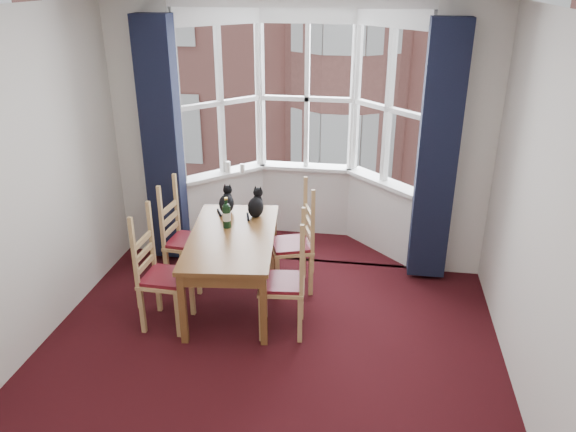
% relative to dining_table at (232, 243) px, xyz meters
% --- Properties ---
extents(floor, '(4.50, 4.50, 0.00)m').
position_rel_dining_table_xyz_m(floor, '(0.49, -1.26, -0.64)').
color(floor, black).
rests_on(floor, ground).
extents(ceiling, '(4.50, 4.50, 0.00)m').
position_rel_dining_table_xyz_m(ceiling, '(0.49, -1.26, 2.16)').
color(ceiling, white).
rests_on(ceiling, floor).
extents(wall_right, '(0.00, 4.50, 4.50)m').
position_rel_dining_table_xyz_m(wall_right, '(2.49, -1.26, 0.76)').
color(wall_right, silver).
rests_on(wall_right, floor).
extents(wall_back_pier_left, '(0.70, 0.12, 2.80)m').
position_rel_dining_table_xyz_m(wall_back_pier_left, '(-1.16, 0.99, 0.76)').
color(wall_back_pier_left, silver).
rests_on(wall_back_pier_left, floor).
extents(wall_back_pier_right, '(0.70, 0.12, 2.80)m').
position_rel_dining_table_xyz_m(wall_back_pier_right, '(2.14, 0.99, 0.76)').
color(wall_back_pier_right, silver).
rests_on(wall_back_pier_right, floor).
extents(bay_window, '(2.76, 0.94, 2.80)m').
position_rel_dining_table_xyz_m(bay_window, '(0.49, 1.49, 0.76)').
color(bay_window, white).
rests_on(bay_window, floor).
extents(curtain_left, '(0.38, 0.22, 2.60)m').
position_rel_dining_table_xyz_m(curtain_left, '(-0.93, 0.81, 0.71)').
color(curtain_left, black).
rests_on(curtain_left, floor).
extents(curtain_right, '(0.38, 0.22, 2.60)m').
position_rel_dining_table_xyz_m(curtain_right, '(1.91, 0.81, 0.71)').
color(curtain_right, black).
rests_on(curtain_right, floor).
extents(dining_table, '(0.97, 1.58, 0.72)m').
position_rel_dining_table_xyz_m(dining_table, '(0.00, 0.00, 0.00)').
color(dining_table, brown).
rests_on(dining_table, floor).
extents(chair_left_near, '(0.41, 0.43, 0.92)m').
position_rel_dining_table_xyz_m(chair_left_near, '(-0.60, -0.48, -0.17)').
color(chair_left_near, tan).
rests_on(chair_left_near, floor).
extents(chair_left_far, '(0.43, 0.45, 0.92)m').
position_rel_dining_table_xyz_m(chair_left_far, '(-0.63, 0.27, -0.17)').
color(chair_left_far, tan).
rests_on(chair_left_far, floor).
extents(chair_right_near, '(0.44, 0.46, 0.92)m').
position_rel_dining_table_xyz_m(chair_right_near, '(0.64, -0.40, -0.17)').
color(chair_right_near, tan).
rests_on(chair_right_near, floor).
extents(chair_right_far, '(0.51, 0.53, 0.92)m').
position_rel_dining_table_xyz_m(chair_right_far, '(0.60, 0.37, -0.17)').
color(chair_right_far, tan).
rests_on(chair_right_far, floor).
extents(cat_left, '(0.15, 0.22, 0.29)m').
position_rel_dining_table_xyz_m(cat_left, '(-0.19, 0.54, 0.19)').
color(cat_left, black).
rests_on(cat_left, dining_table).
extents(cat_right, '(0.19, 0.25, 0.31)m').
position_rel_dining_table_xyz_m(cat_right, '(0.13, 0.48, 0.20)').
color(cat_right, black).
rests_on(cat_right, dining_table).
extents(wine_bottle, '(0.08, 0.08, 0.31)m').
position_rel_dining_table_xyz_m(wine_bottle, '(-0.09, 0.17, 0.22)').
color(wine_bottle, black).
rests_on(wine_bottle, dining_table).
extents(candle_tall, '(0.06, 0.06, 0.13)m').
position_rel_dining_table_xyz_m(candle_tall, '(-0.38, 1.34, 0.30)').
color(candle_tall, white).
rests_on(candle_tall, bay_window).
extents(candle_short, '(0.06, 0.06, 0.10)m').
position_rel_dining_table_xyz_m(candle_short, '(-0.21, 1.37, 0.28)').
color(candle_short, white).
rests_on(candle_short, bay_window).
extents(street, '(80.00, 80.00, 0.00)m').
position_rel_dining_table_xyz_m(street, '(0.49, 30.99, -6.64)').
color(street, '#333335').
rests_on(street, ground).
extents(tenement_building, '(18.40, 7.80, 15.20)m').
position_rel_dining_table_xyz_m(tenement_building, '(0.49, 12.75, 0.96)').
color(tenement_building, '#9C5A50').
rests_on(tenement_building, street).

